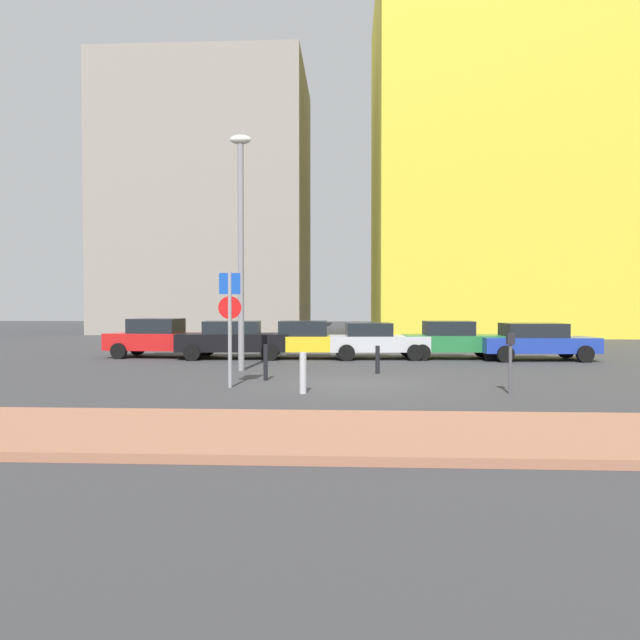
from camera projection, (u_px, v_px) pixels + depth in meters
ground_plane at (353, 383)px, 16.05m from camera, size 120.00×120.00×0.00m
sidewalk_brick at (355, 434)px, 9.47m from camera, size 40.00×3.42×0.14m
parked_car_red at (162, 338)px, 23.99m from camera, size 4.66×2.22×1.60m
parked_car_black at (233, 339)px, 23.37m from camera, size 4.57×2.18×1.52m
parked_car_yellow at (306, 340)px, 23.41m from camera, size 4.35×2.01×1.53m
parked_car_silver at (376, 340)px, 23.28m from camera, size 4.03×2.13×1.45m
parked_car_green at (452, 339)px, 23.34m from camera, size 3.94×1.92×1.52m
parked_car_blue at (536, 341)px, 22.70m from camera, size 4.48×2.11×1.45m
parking_sign_post at (230, 315)px, 15.16m from camera, size 0.59×0.17×3.03m
parking_meter at (510, 355)px, 14.07m from camera, size 0.18×0.14×1.49m
street_lamp at (241, 234)px, 19.05m from camera, size 0.70×0.36×7.73m
traffic_bollard_near at (266, 363)px, 16.66m from camera, size 0.12×0.12×1.03m
traffic_bollard_mid at (378, 360)px, 18.32m from camera, size 0.14×0.14×0.88m
traffic_bollard_far at (303, 373)px, 14.18m from camera, size 0.17×0.17×1.01m
building_colorful_midrise at (494, 160)px, 44.84m from camera, size 18.30×16.95×26.69m
building_under_construction at (210, 204)px, 46.92m from camera, size 15.50×11.94×20.63m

